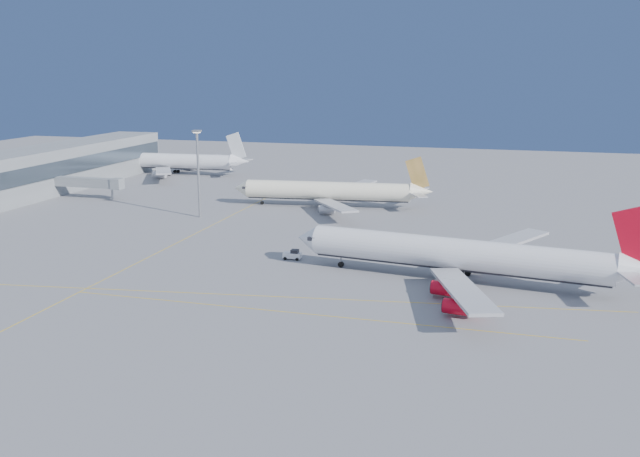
{
  "coord_description": "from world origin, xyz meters",
  "views": [
    {
      "loc": [
        38.28,
        -124.56,
        41.26
      ],
      "look_at": [
        -2.79,
        20.52,
        7.0
      ],
      "focal_mm": 40.0,
      "sensor_mm": 36.0,
      "label": 1
    }
  ],
  "objects_px": {
    "pushback_tug": "(293,255)",
    "light_mast": "(198,166)",
    "airliner_third": "(173,161)",
    "airliner_virgin": "(463,255)",
    "airliner_etihad": "(332,191)"
  },
  "relations": [
    {
      "from": "airliner_virgin",
      "to": "pushback_tug",
      "type": "relative_size",
      "value": 17.97
    },
    {
      "from": "light_mast",
      "to": "pushback_tug",
      "type": "bearing_deg",
      "value": -42.47
    },
    {
      "from": "airliner_third",
      "to": "light_mast",
      "type": "relative_size",
      "value": 2.62
    },
    {
      "from": "airliner_virgin",
      "to": "airliner_third",
      "type": "relative_size",
      "value": 1.12
    },
    {
      "from": "airliner_etihad",
      "to": "airliner_virgin",
      "type": "bearing_deg",
      "value": -62.57
    },
    {
      "from": "airliner_third",
      "to": "light_mast",
      "type": "height_order",
      "value": "light_mast"
    },
    {
      "from": "airliner_etihad",
      "to": "pushback_tug",
      "type": "bearing_deg",
      "value": -89.29
    },
    {
      "from": "airliner_virgin",
      "to": "airliner_third",
      "type": "distance_m",
      "value": 167.41
    },
    {
      "from": "airliner_virgin",
      "to": "light_mast",
      "type": "distance_m",
      "value": 87.77
    },
    {
      "from": "airliner_virgin",
      "to": "airliner_etihad",
      "type": "distance_m",
      "value": 80.48
    },
    {
      "from": "pushback_tug",
      "to": "light_mast",
      "type": "height_order",
      "value": "light_mast"
    },
    {
      "from": "airliner_third",
      "to": "light_mast",
      "type": "bearing_deg",
      "value": -60.6
    },
    {
      "from": "airliner_virgin",
      "to": "pushback_tug",
      "type": "xyz_separation_m",
      "value": [
        -37.25,
        6.73,
        -4.29
      ]
    },
    {
      "from": "pushback_tug",
      "to": "airliner_third",
      "type": "bearing_deg",
      "value": 126.12
    },
    {
      "from": "pushback_tug",
      "to": "light_mast",
      "type": "bearing_deg",
      "value": 135.64
    }
  ]
}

